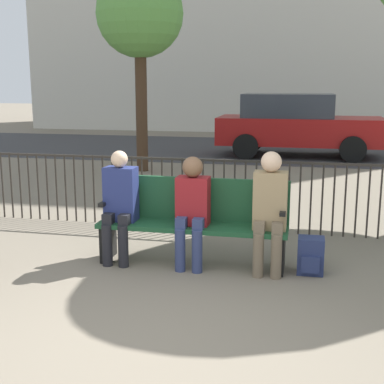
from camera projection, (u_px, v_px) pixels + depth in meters
ground_plane at (136, 352)px, 3.91m from camera, size 80.00×80.00×0.00m
park_bench at (194, 218)px, 5.75m from camera, size 2.02×0.45×0.92m
seated_person_0 at (120, 201)px, 5.75m from camera, size 0.34×0.39×1.22m
seated_person_1 at (192, 206)px, 5.58m from camera, size 0.34×0.39×1.18m
seated_person_2 at (270, 206)px, 5.41m from camera, size 0.34×0.39×1.25m
backpack at (311, 256)px, 5.47m from camera, size 0.27×0.26×0.38m
fence_railing at (214, 188)px, 7.03m from camera, size 9.01×0.03×0.95m
tree_1 at (140, 16)px, 11.14m from camera, size 1.83×1.83×4.24m
street_surface at (265, 150)px, 15.40m from camera, size 24.00×6.00×0.01m
parked_car_0 at (296, 124)px, 13.93m from camera, size 4.20×1.94×1.62m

